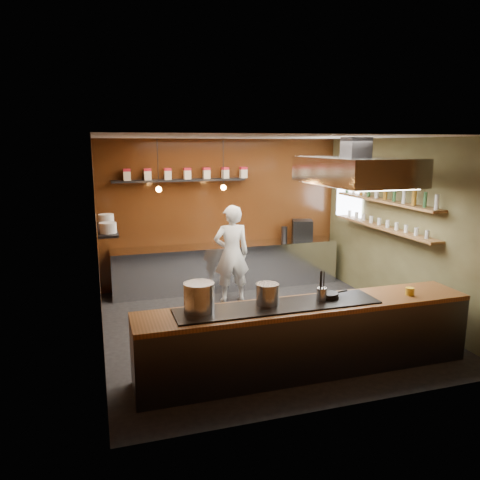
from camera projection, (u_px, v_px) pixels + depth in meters
name	position (u px, v px, depth m)	size (l,w,h in m)	color
floor	(264.00, 326.00, 7.59)	(5.00, 5.00, 0.00)	black
back_wall	(223.00, 213.00, 9.63)	(5.00, 5.00, 0.00)	#341409
left_wall	(98.00, 246.00, 6.56)	(5.00, 5.00, 0.00)	#341409
right_wall	(402.00, 227.00, 8.02)	(5.00, 5.00, 0.00)	#4C492B
ceiling	(266.00, 137.00, 6.99)	(5.00, 5.00, 0.00)	silver
window_pane	(349.00, 194.00, 9.51)	(1.00, 1.00, 0.00)	white
prep_counter	(227.00, 266.00, 9.53)	(4.60, 0.65, 0.90)	silver
pass_counter	(307.00, 337.00, 6.00)	(4.40, 0.72, 0.94)	#38383D
tin_shelf	(180.00, 180.00, 9.09)	(2.60, 0.26, 0.04)	black
plate_shelf	(107.00, 229.00, 7.54)	(0.30, 1.40, 0.04)	black
bottle_shelf_upper	(385.00, 201.00, 8.17)	(0.26, 2.80, 0.04)	olive
bottle_shelf_lower	(383.00, 227.00, 8.26)	(0.26, 2.80, 0.04)	olive
extractor_hood	(355.00, 170.00, 7.09)	(1.20, 2.00, 0.72)	#38383D
pendant_left	(159.00, 187.00, 8.34)	(0.10, 0.10, 0.95)	black
pendant_right	(223.00, 185.00, 8.69)	(0.10, 0.10, 0.95)	black
storage_tins	(187.00, 173.00, 9.11)	(2.43, 0.13, 0.22)	beige
plate_stacks	(107.00, 223.00, 7.52)	(0.26, 1.16, 0.16)	white
bottles	(385.00, 193.00, 8.14)	(0.06, 2.66, 0.24)	silver
wine_glasses	(383.00, 223.00, 8.24)	(0.07, 2.37, 0.13)	silver
stockpot_large	(199.00, 297.00, 5.54)	(0.37, 0.37, 0.36)	silver
stockpot_small	(267.00, 294.00, 5.79)	(0.29, 0.29, 0.27)	#B2B5B9
utensil_crock	(322.00, 294.00, 5.95)	(0.13, 0.13, 0.17)	#B2B5B9
frying_pan	(329.00, 295.00, 6.07)	(0.43, 0.27, 0.07)	black
butter_jar	(410.00, 291.00, 6.23)	(0.11, 0.11, 0.10)	gold
espresso_machine	(302.00, 230.00, 9.93)	(0.41, 0.39, 0.41)	black
chef	(232.00, 254.00, 8.62)	(0.66, 0.43, 1.82)	white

